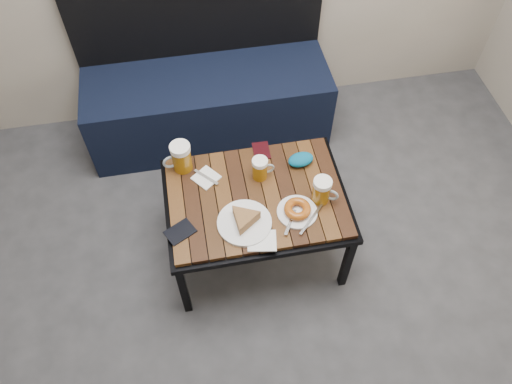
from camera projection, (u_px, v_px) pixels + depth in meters
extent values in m
cube|color=black|center=(209.00, 106.00, 2.98)|extent=(1.40, 0.50, 0.45)
cube|color=black|center=(197.00, 13.00, 2.73)|extent=(1.40, 0.05, 0.50)
cube|color=black|center=(184.00, 290.00, 2.29)|extent=(0.04, 0.03, 0.42)
cube|color=black|center=(347.00, 262.00, 2.37)|extent=(0.03, 0.03, 0.42)
cube|color=black|center=(173.00, 193.00, 2.62)|extent=(0.04, 0.04, 0.42)
cube|color=black|center=(317.00, 172.00, 2.70)|extent=(0.03, 0.04, 0.42)
cube|color=black|center=(256.00, 200.00, 2.31)|extent=(0.84, 0.62, 0.03)
cube|color=#351A0C|center=(256.00, 197.00, 2.29)|extent=(0.80, 0.58, 0.02)
cylinder|color=#8F5C0B|center=(182.00, 159.00, 2.33)|extent=(0.11, 0.11, 0.13)
cylinder|color=white|center=(180.00, 148.00, 2.27)|extent=(0.10, 0.10, 0.03)
torus|color=#8C999E|center=(171.00, 162.00, 2.32)|extent=(0.08, 0.03, 0.08)
cylinder|color=#8F5C0B|center=(260.00, 170.00, 2.31)|extent=(0.07, 0.07, 0.10)
cylinder|color=white|center=(260.00, 162.00, 2.26)|extent=(0.07, 0.07, 0.02)
torus|color=#8C999E|center=(268.00, 168.00, 2.32)|extent=(0.06, 0.01, 0.06)
cylinder|color=#8F5C0B|center=(321.00, 192.00, 2.23)|extent=(0.11, 0.11, 0.11)
cylinder|color=white|center=(323.00, 183.00, 2.17)|extent=(0.08, 0.08, 0.02)
torus|color=#8C999E|center=(331.00, 195.00, 2.22)|extent=(0.06, 0.05, 0.07)
cylinder|color=white|center=(244.00, 223.00, 2.19)|extent=(0.24, 0.24, 0.02)
cylinder|color=white|center=(297.00, 212.00, 2.22)|extent=(0.18, 0.18, 0.01)
torus|color=#8A350C|center=(297.00, 209.00, 2.20)|extent=(0.12, 0.12, 0.04)
cube|color=#A5A8AD|center=(311.00, 219.00, 2.19)|extent=(0.14, 0.14, 0.00)
cube|color=#A5A8AD|center=(290.00, 222.00, 2.18)|extent=(0.08, 0.13, 0.00)
cube|color=white|center=(206.00, 178.00, 2.34)|extent=(0.15, 0.15, 0.01)
cube|color=#A5A8AD|center=(206.00, 177.00, 2.34)|extent=(0.11, 0.11, 0.00)
cube|color=white|center=(262.00, 241.00, 2.14)|extent=(0.14, 0.12, 0.01)
cube|color=black|center=(180.00, 232.00, 2.17)|extent=(0.15, 0.14, 0.01)
cube|color=black|center=(261.00, 151.00, 2.44)|extent=(0.08, 0.11, 0.01)
ellipsoid|color=#05518C|center=(301.00, 160.00, 2.37)|extent=(0.14, 0.10, 0.05)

